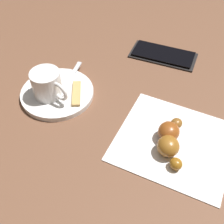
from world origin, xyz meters
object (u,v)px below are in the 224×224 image
sugar_packet (76,93)px  croissant (170,139)px  saucer (59,92)px  napkin (174,141)px  espresso_cup (47,84)px  cell_phone (163,55)px  teaspoon (66,85)px

sugar_packet → croissant: (-0.21, 0.04, 0.01)m
saucer → croissant: 0.25m
napkin → saucer: bearing=-4.8°
saucer → espresso_cup: espresso_cup is taller
saucer → croissant: croissant is taller
sugar_packet → cell_phone: bearing=-56.3°
cell_phone → sugar_packet: bearing=61.4°
saucer → cell_phone: saucer is taller
teaspoon → cell_phone: size_ratio=0.78×
teaspoon → napkin: teaspoon is taller
napkin → croissant: (0.01, 0.01, 0.02)m
teaspoon → croissant: size_ratio=1.07×
teaspoon → croissant: (-0.24, 0.05, 0.01)m
napkin → croissant: croissant is taller
sugar_packet → espresso_cup: bearing=86.9°
espresso_cup → teaspoon: bearing=-115.7°
espresso_cup → teaspoon: (-0.02, -0.04, -0.02)m
espresso_cup → croissant: (-0.25, 0.01, -0.02)m
saucer → teaspoon: teaspoon is taller
sugar_packet → napkin: (-0.21, 0.02, -0.01)m
saucer → cell_phone: 0.27m
teaspoon → saucer: bearing=62.5°
saucer → croissant: size_ratio=1.31×
cell_phone → teaspoon: bearing=53.4°
espresso_cup → teaspoon: espresso_cup is taller
espresso_cup → sugar_packet: (-0.05, -0.02, -0.02)m
napkin → cell_phone: (0.10, -0.24, 0.00)m
saucer → sugar_packet: bearing=-175.1°
napkin → cell_phone: bearing=-67.7°
teaspoon → cell_phone: (-0.15, -0.20, -0.01)m
teaspoon → sugar_packet: 0.04m
saucer → cell_phone: bearing=-126.0°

